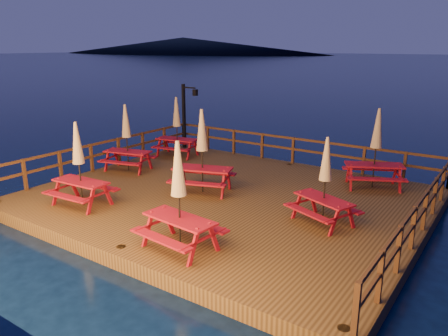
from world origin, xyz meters
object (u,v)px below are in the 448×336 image
Objects in this scene: lamp_post at (186,110)px; picnic_table_0 at (179,194)px; picnic_table_1 at (376,147)px; picnic_table_2 at (325,179)px.

lamp_post reaches higher than picnic_table_0.
picnic_table_2 is (-0.19, -3.97, -0.16)m from picnic_table_1.
picnic_table_2 is at bearing 62.69° from picnic_table_0.
picnic_table_0 is 1.10× the size of picnic_table_2.
picnic_table_1 is at bearing 77.57° from picnic_table_0.
lamp_post is at bearing 172.72° from picnic_table_2.
lamp_post is 9.12m from picnic_table_1.
picnic_table_0 is 0.97× the size of picnic_table_1.
picnic_table_2 is (8.87, -4.97, -0.53)m from lamp_post.
picnic_table_1 is 1.13× the size of picnic_table_2.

